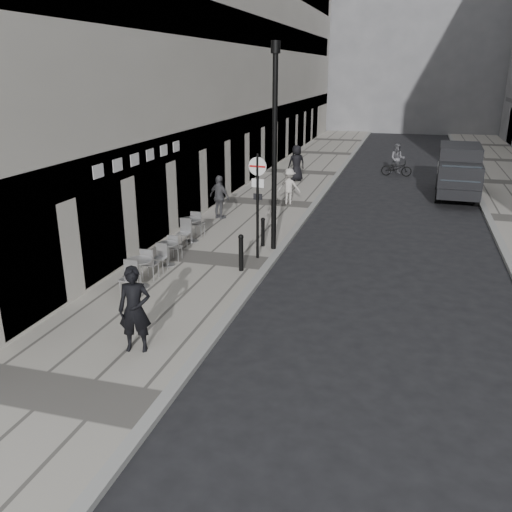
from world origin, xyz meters
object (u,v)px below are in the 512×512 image
(sign_post, at_px, (258,192))
(cyclist, at_px, (397,164))
(lamppost, at_px, (275,139))
(walking_man, at_px, (135,309))
(panel_van, at_px, (459,169))

(sign_post, xyz_separation_m, cyclist, (3.58, 15.70, -1.47))
(lamppost, bearing_deg, walking_man, -98.42)
(walking_man, height_order, cyclist, walking_man)
(walking_man, xyz_separation_m, panel_van, (7.28, 17.42, 0.26))
(cyclist, bearing_deg, sign_post, -101.17)
(walking_man, distance_m, lamppost, 7.78)
(walking_man, relative_size, sign_post, 0.57)
(lamppost, xyz_separation_m, panel_van, (6.21, 10.16, -2.32))
(sign_post, bearing_deg, panel_van, 65.53)
(lamppost, bearing_deg, sign_post, -103.89)
(sign_post, relative_size, panel_van, 0.64)
(walking_man, bearing_deg, sign_post, 67.39)
(panel_van, relative_size, cyclist, 2.79)
(walking_man, distance_m, cyclist, 22.39)
(walking_man, height_order, sign_post, sign_post)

